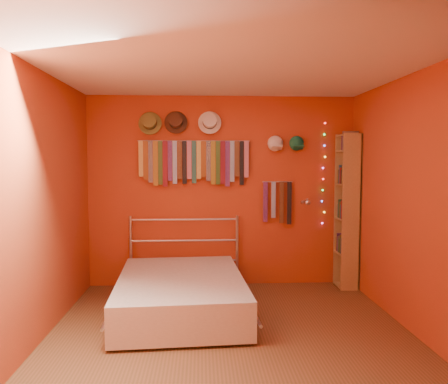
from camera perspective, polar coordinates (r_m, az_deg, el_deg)
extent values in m
plane|color=brown|center=(4.35, 0.91, -18.35)|extent=(3.50, 3.50, 0.00)
cube|color=#A3291A|center=(5.78, -0.28, 0.08)|extent=(3.50, 0.02, 2.50)
cube|color=#A3291A|center=(4.51, 23.72, -1.47)|extent=(0.02, 3.50, 2.50)
cube|color=#A3291A|center=(4.29, -23.12, -1.73)|extent=(0.02, 3.50, 2.50)
cube|color=white|center=(4.10, 0.95, 15.92)|extent=(3.50, 3.50, 0.02)
cylinder|color=#B5B5BA|center=(5.71, -3.95, 6.67)|extent=(1.45, 0.01, 0.01)
cube|color=tan|center=(5.75, -10.81, 4.29)|extent=(0.06, 0.01, 0.46)
cube|color=brown|center=(5.73, -10.19, 4.09)|extent=(0.06, 0.01, 0.50)
cube|color=navy|center=(5.72, -9.58, 3.92)|extent=(0.06, 0.01, 0.54)
cube|color=#945E1B|center=(5.72, -8.94, 3.72)|extent=(0.06, 0.01, 0.58)
cube|color=#295020|center=(5.71, -8.33, 3.79)|extent=(0.06, 0.01, 0.57)
cube|color=maroon|center=(5.70, -7.70, 3.68)|extent=(0.06, 0.01, 0.59)
cube|color=#3D1862|center=(5.71, -7.07, 4.06)|extent=(0.06, 0.01, 0.52)
cube|color=#7DA0DE|center=(5.70, -6.45, 3.86)|extent=(0.06, 0.01, 0.56)
cube|color=#482918|center=(5.69, -5.83, 4.19)|extent=(0.06, 0.01, 0.49)
cube|color=black|center=(5.70, -5.19, 3.86)|extent=(0.06, 0.01, 0.56)
cube|color=#AD5677|center=(5.69, -4.57, 4.19)|extent=(0.06, 0.01, 0.49)
cube|color=#174F51|center=(5.68, -3.94, 3.90)|extent=(0.06, 0.01, 0.55)
cube|color=#B7B449|center=(5.69, -3.31, 4.20)|extent=(0.06, 0.01, 0.49)
cube|color=brown|center=(5.69, -2.68, 4.32)|extent=(0.06, 0.01, 0.47)
cube|color=#121951|center=(5.68, -2.05, 4.08)|extent=(0.06, 0.01, 0.52)
cube|color=olive|center=(5.70, -1.43, 3.84)|extent=(0.06, 0.01, 0.56)
cube|color=#235120|center=(5.69, -0.80, 3.84)|extent=(0.06, 0.01, 0.57)
cube|color=maroon|center=(5.69, -0.17, 3.87)|extent=(0.06, 0.01, 0.56)
cube|color=#401966|center=(5.70, 0.45, 3.71)|extent=(0.06, 0.01, 0.59)
cube|color=#6B92BF|center=(5.70, 1.08, 4.01)|extent=(0.06, 0.01, 0.53)
cube|color=#50331A|center=(5.70, 1.71, 4.36)|extent=(0.06, 0.01, 0.46)
cube|color=black|center=(5.72, 2.33, 3.79)|extent=(0.06, 0.01, 0.57)
cube|color=#BE5F79|center=(5.72, 2.96, 4.29)|extent=(0.06, 0.01, 0.47)
cylinder|color=#B5B5BA|center=(5.80, 6.99, 1.33)|extent=(0.40, 0.01, 0.01)
cube|color=#441A6B|center=(5.78, 5.42, -1.30)|extent=(0.06, 0.01, 0.53)
cube|color=#6F8BC6|center=(5.79, 6.48, -1.03)|extent=(0.06, 0.01, 0.48)
cube|color=#492918|center=(5.81, 7.52, -1.37)|extent=(0.06, 0.01, 0.55)
cube|color=black|center=(5.84, 8.53, -1.45)|extent=(0.06, 0.01, 0.57)
cylinder|color=olive|center=(5.75, -9.64, 8.84)|extent=(0.30, 0.07, 0.29)
cylinder|color=olive|center=(5.70, -9.70, 9.00)|extent=(0.17, 0.15, 0.19)
cylinder|color=#332314|center=(5.72, -9.67, 8.92)|extent=(0.18, 0.06, 0.18)
cylinder|color=#432618|center=(5.72, -6.31, 9.01)|extent=(0.30, 0.07, 0.29)
cylinder|color=#432618|center=(5.67, -6.34, 9.18)|extent=(0.17, 0.15, 0.19)
cylinder|color=black|center=(5.70, -6.32, 9.10)|extent=(0.18, 0.06, 0.18)
cylinder|color=white|center=(5.71, -1.88, 9.04)|extent=(0.30, 0.07, 0.30)
cylinder|color=white|center=(5.66, -1.87, 9.21)|extent=(0.18, 0.15, 0.20)
cylinder|color=black|center=(5.69, -1.88, 9.12)|extent=(0.18, 0.06, 0.18)
ellipsoid|color=white|center=(5.79, 6.71, 6.31)|extent=(0.19, 0.15, 0.19)
cube|color=white|center=(5.67, 6.91, 5.76)|extent=(0.14, 0.10, 0.06)
ellipsoid|color=#19744E|center=(5.84, 9.45, 6.31)|extent=(0.19, 0.14, 0.19)
cube|color=#19744E|center=(5.73, 9.69, 5.78)|extent=(0.13, 0.10, 0.05)
sphere|color=#FF3333|center=(5.96, 13.06, 8.76)|extent=(0.02, 0.02, 0.02)
sphere|color=#33FF4C|center=(5.95, 12.98, 7.34)|extent=(0.02, 0.02, 0.02)
sphere|color=#4C66FF|center=(5.95, 12.98, 5.92)|extent=(0.02, 0.02, 0.02)
sphere|color=yellow|center=(5.95, 13.06, 4.49)|extent=(0.02, 0.02, 0.02)
sphere|color=#FF4CCC|center=(5.94, 12.79, 3.07)|extent=(0.02, 0.02, 0.02)
sphere|color=#FF3333|center=(5.95, 12.83, 1.65)|extent=(0.02, 0.02, 0.02)
sphere|color=#33FF4C|center=(5.95, 12.76, 0.23)|extent=(0.02, 0.02, 0.02)
sphere|color=#4C66FF|center=(5.96, 12.66, -1.18)|extent=(0.02, 0.02, 0.02)
sphere|color=yellow|center=(5.99, 12.95, -2.59)|extent=(0.02, 0.02, 0.02)
sphere|color=#FF4CCC|center=(6.00, 12.70, -3.99)|extent=(0.02, 0.02, 0.02)
cylinder|color=#B5B5BA|center=(5.92, 10.24, -1.30)|extent=(0.04, 0.03, 0.04)
cylinder|color=#B5B5BA|center=(5.79, 10.53, -1.11)|extent=(0.01, 0.27, 0.09)
sphere|color=white|center=(5.66, 10.86, -1.34)|extent=(0.07, 0.07, 0.07)
cube|color=olive|center=(5.74, 16.31, -2.63)|extent=(0.24, 0.02, 2.00)
cube|color=olive|center=(6.04, 15.30, -2.27)|extent=(0.24, 0.02, 2.00)
cube|color=olive|center=(5.93, 16.85, -2.43)|extent=(0.02, 0.34, 2.00)
cube|color=olive|center=(6.08, 15.60, -11.66)|extent=(0.24, 0.32, 0.02)
cube|color=olive|center=(5.98, 15.69, -7.69)|extent=(0.24, 0.32, 0.02)
cube|color=olive|center=(5.90, 15.77, -3.41)|extent=(0.24, 0.32, 0.02)
cube|color=olive|center=(5.86, 15.86, 0.95)|extent=(0.24, 0.32, 0.02)
cube|color=olive|center=(5.85, 15.95, 5.16)|extent=(0.24, 0.32, 0.02)
cube|color=olive|center=(5.86, 15.99, 7.12)|extent=(0.24, 0.32, 0.02)
cylinder|color=#B5B5BA|center=(5.85, -12.08, -7.67)|extent=(0.04, 0.04, 0.94)
cylinder|color=#B5B5BA|center=(5.80, 1.71, -7.69)|extent=(0.04, 0.04, 0.94)
cylinder|color=#B5B5BA|center=(5.81, -5.21, -8.93)|extent=(1.39, 0.02, 0.02)
cylinder|color=#B5B5BA|center=(5.76, -5.23, -6.34)|extent=(1.39, 0.02, 0.02)
cylinder|color=#B5B5BA|center=(5.71, -5.25, -3.60)|extent=(1.39, 0.02, 0.02)
cube|color=#B9B3A7|center=(4.89, -5.64, -13.06)|extent=(1.43, 1.96, 0.38)
cylinder|color=#B5B5BA|center=(4.97, -13.86, -13.09)|extent=(0.14, 1.88, 0.03)
cylinder|color=#B5B5BA|center=(4.91, 2.69, -13.20)|extent=(0.14, 1.88, 0.03)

